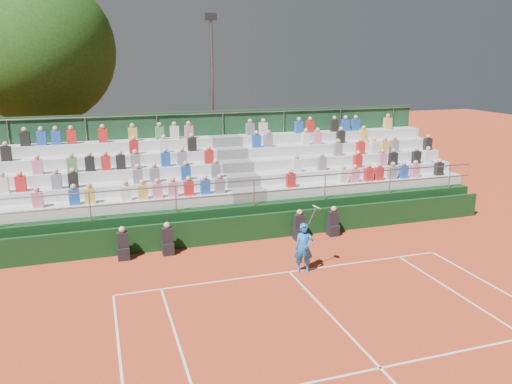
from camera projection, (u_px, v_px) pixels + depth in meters
name	position (u px, v px, depth m)	size (l,w,h in m)	color
ground	(289.00, 272.00, 16.12)	(90.00, 90.00, 0.00)	#BF401F
courtside_wall	(258.00, 227.00, 18.94)	(20.00, 0.15, 1.00)	black
line_officials	(235.00, 234.00, 18.22)	(8.34, 0.40, 1.19)	black
grandstand	(235.00, 192.00, 21.77)	(20.00, 5.20, 4.40)	black
tennis_player	(304.00, 248.00, 15.92)	(0.88, 0.58, 2.22)	blue
tree_east	(38.00, 50.00, 24.69)	(7.50, 7.50, 10.91)	#322012
floodlight_mast	(212.00, 88.00, 26.63)	(0.60, 0.25, 9.00)	gray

